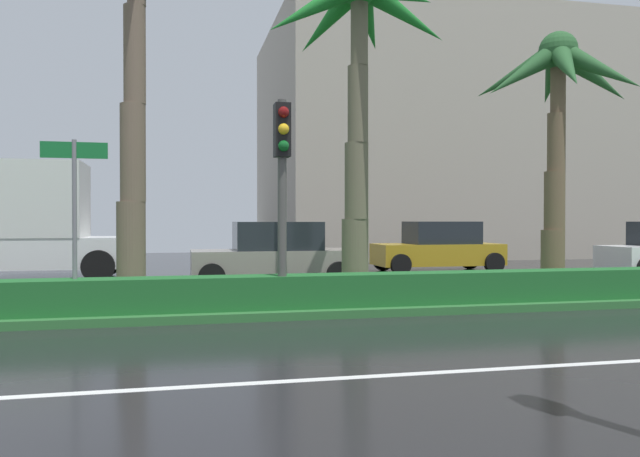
# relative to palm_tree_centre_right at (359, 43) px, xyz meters

# --- Properties ---
(palm_tree_centre_right) EXTENTS (4.26, 4.19, 7.11)m
(palm_tree_centre_right) POSITION_rel_palm_tree_centre_right_xyz_m (0.00, 0.00, 0.00)
(palm_tree_centre_right) COLOR #666149
(palm_tree_centre_right) RESTS_ON median_strip
(palm_tree_mid_right) EXTENTS (4.16, 4.04, 6.08)m
(palm_tree_mid_right) POSITION_rel_palm_tree_centre_right_xyz_m (4.97, 0.30, -0.76)
(palm_tree_mid_right) COLOR brown
(palm_tree_mid_right) RESTS_ON median_strip
(traffic_signal_median_right) EXTENTS (0.28, 0.43, 3.78)m
(traffic_signal_median_right) POSITION_rel_palm_tree_centre_right_xyz_m (-1.96, -1.77, -2.80)
(traffic_signal_median_right) COLOR #4C4C47
(traffic_signal_median_right) RESTS_ON median_strip
(street_name_sign) EXTENTS (1.10, 0.08, 3.00)m
(street_name_sign) POSITION_rel_palm_tree_centre_right_xyz_m (-5.53, -1.45, -3.47)
(street_name_sign) COLOR slate
(street_name_sign) RESTS_ON median_strip
(box_truck_lead) EXTENTS (6.40, 2.64, 3.46)m
(box_truck_lead) POSITION_rel_palm_tree_centre_right_xyz_m (-8.63, 6.84, -4.00)
(box_truck_lead) COLOR white
(box_truck_lead) RESTS_ON ground_plane
(car_in_traffic_second) EXTENTS (4.30, 2.02, 1.72)m
(car_in_traffic_second) POSITION_rel_palm_tree_centre_right_xyz_m (-1.28, 3.86, -4.72)
(car_in_traffic_second) COLOR gray
(car_in_traffic_second) RESTS_ON ground_plane
(car_in_traffic_third) EXTENTS (4.30, 2.02, 1.72)m
(car_in_traffic_third) POSITION_rel_palm_tree_centre_right_xyz_m (4.89, 6.97, -4.72)
(car_in_traffic_third) COLOR #B28C1E
(car_in_traffic_third) RESTS_ON ground_plane
(building_far_right) EXTENTS (20.97, 12.72, 11.60)m
(building_far_right) POSITION_rel_palm_tree_centre_right_xyz_m (11.32, 18.27, 0.25)
(building_far_right) COLOR #A89E8E
(building_far_right) RESTS_ON ground_plane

